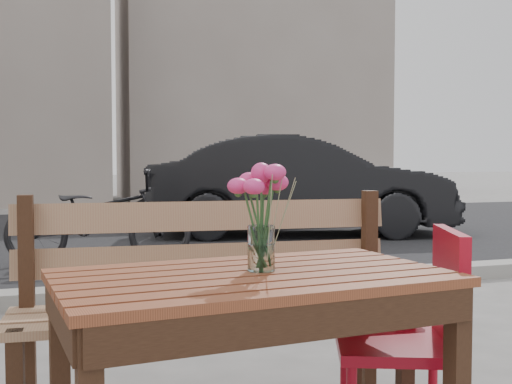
{
  "coord_description": "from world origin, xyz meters",
  "views": [
    {
      "loc": [
        -0.4,
        -1.69,
        1.04
      ],
      "look_at": [
        0.21,
        0.17,
        0.94
      ],
      "focal_mm": 45.0,
      "sensor_mm": 36.0,
      "label": 1
    }
  ],
  "objects_px": {
    "parked_car": "(300,186)",
    "bicycle": "(98,217)",
    "main_vase": "(261,204)",
    "main_table": "(253,311)",
    "red_chair": "(418,328)"
  },
  "relations": [
    {
      "from": "parked_car",
      "to": "bicycle",
      "type": "distance_m",
      "value": 3.27
    },
    {
      "from": "main_vase",
      "to": "bicycle",
      "type": "relative_size",
      "value": 0.18
    },
    {
      "from": "parked_car",
      "to": "bicycle",
      "type": "relative_size",
      "value": 2.28
    },
    {
      "from": "main_table",
      "to": "parked_car",
      "type": "distance_m",
      "value": 6.84
    },
    {
      "from": "main_vase",
      "to": "red_chair",
      "type": "bearing_deg",
      "value": 5.82
    },
    {
      "from": "main_table",
      "to": "bicycle",
      "type": "xyz_separation_m",
      "value": [
        -0.09,
        4.59,
        -0.12
      ]
    },
    {
      "from": "parked_car",
      "to": "red_chair",
      "type": "bearing_deg",
      "value": 176.49
    },
    {
      "from": "red_chair",
      "to": "bicycle",
      "type": "distance_m",
      "value": 4.57
    },
    {
      "from": "red_chair",
      "to": "main_table",
      "type": "bearing_deg",
      "value": -60.28
    },
    {
      "from": "parked_car",
      "to": "bicycle",
      "type": "height_order",
      "value": "parked_car"
    },
    {
      "from": "main_vase",
      "to": "bicycle",
      "type": "height_order",
      "value": "main_vase"
    },
    {
      "from": "red_chair",
      "to": "main_vase",
      "type": "xyz_separation_m",
      "value": [
        -0.58,
        -0.06,
        0.44
      ]
    },
    {
      "from": "main_vase",
      "to": "bicycle",
      "type": "xyz_separation_m",
      "value": [
        -0.13,
        4.57,
        -0.43
      ]
    },
    {
      "from": "red_chair",
      "to": "parked_car",
      "type": "xyz_separation_m",
      "value": [
        2.09,
        6.2,
        0.21
      ]
    },
    {
      "from": "main_vase",
      "to": "bicycle",
      "type": "bearing_deg",
      "value": 91.57
    }
  ]
}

